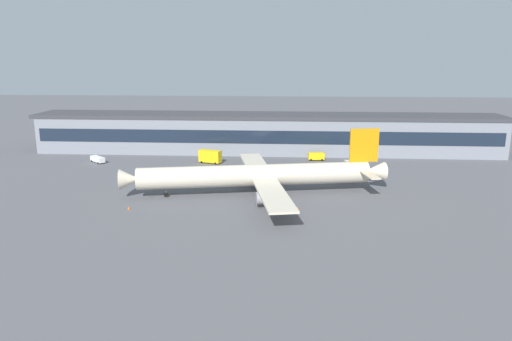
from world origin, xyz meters
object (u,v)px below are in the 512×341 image
(airliner, at_px, (259,175))
(belt_loader, at_px, (98,159))
(traffic_cone_0, at_px, (298,208))
(crew_van, at_px, (317,156))
(traffic_cone_1, at_px, (129,208))
(catering_truck, at_px, (210,156))
(traffic_cone_2, at_px, (274,207))

(airliner, xyz_separation_m, belt_loader, (-53.96, 32.26, -3.57))
(airliner, bearing_deg, belt_loader, 149.13)
(traffic_cone_0, bearing_deg, belt_loader, 144.82)
(crew_van, distance_m, traffic_cone_1, 71.18)
(traffic_cone_1, bearing_deg, belt_loader, 118.69)
(catering_truck, distance_m, traffic_cone_0, 54.03)
(catering_truck, relative_size, traffic_cone_0, 10.53)
(crew_van, xyz_separation_m, traffic_cone_1, (-44.84, -55.27, -1.08))
(belt_loader, distance_m, traffic_cone_2, 72.98)
(traffic_cone_0, distance_m, traffic_cone_1, 37.80)
(catering_truck, distance_m, traffic_cone_2, 50.94)
(catering_truck, bearing_deg, airliner, -62.44)
(traffic_cone_1, bearing_deg, crew_van, 50.95)
(airliner, height_order, traffic_cone_2, airliner)
(belt_loader, height_order, catering_truck, catering_truck)
(traffic_cone_2, bearing_deg, airliner, 109.64)
(crew_van, relative_size, catering_truck, 0.70)
(airliner, relative_size, crew_van, 12.37)
(crew_van, distance_m, catering_truck, 35.02)
(traffic_cone_0, bearing_deg, airliner, 127.30)
(traffic_cone_0, height_order, traffic_cone_2, traffic_cone_0)
(belt_loader, relative_size, traffic_cone_0, 8.40)
(traffic_cone_1, xyz_separation_m, traffic_cone_2, (32.43, 2.99, -0.01))
(crew_van, xyz_separation_m, traffic_cone_0, (-7.11, -52.97, -1.10))
(catering_truck, xyz_separation_m, traffic_cone_1, (-10.42, -48.89, -1.92))
(belt_loader, xyz_separation_m, crew_van, (70.59, 8.23, 0.31))
(crew_van, xyz_separation_m, traffic_cone_2, (-12.41, -52.28, -1.10))
(airliner, xyz_separation_m, crew_van, (16.62, 40.48, -3.26))
(airliner, bearing_deg, traffic_cone_2, -70.36)
(airliner, bearing_deg, traffic_cone_0, -52.70)
(crew_van, xyz_separation_m, catering_truck, (-34.42, -6.38, 0.83))
(airliner, height_order, catering_truck, airliner)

